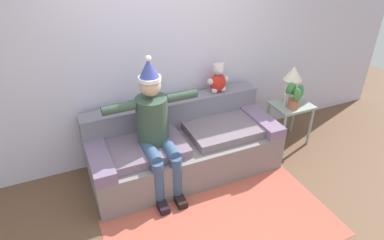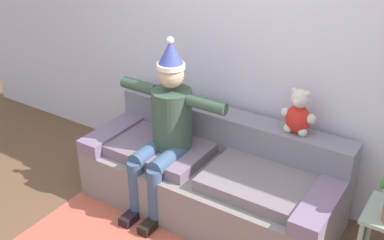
# 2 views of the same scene
# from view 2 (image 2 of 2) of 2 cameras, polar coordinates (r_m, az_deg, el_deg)

# --- Properties ---
(back_wall) EXTENTS (7.00, 0.10, 2.70)m
(back_wall) POSITION_cam_2_polar(r_m,az_deg,el_deg) (4.13, 6.65, 8.91)
(back_wall) COLOR silver
(back_wall) RESTS_ON ground_plane
(couch) EXTENTS (2.19, 0.91, 0.79)m
(couch) POSITION_cam_2_polar(r_m,az_deg,el_deg) (4.16, 2.48, -6.69)
(couch) COLOR gray
(couch) RESTS_ON ground_plane
(person_seated) EXTENTS (1.02, 0.77, 1.52)m
(person_seated) POSITION_cam_2_polar(r_m,az_deg,el_deg) (3.99, -3.17, -0.77)
(person_seated) COLOR #364B3C
(person_seated) RESTS_ON ground_plane
(teddy_bear) EXTENTS (0.29, 0.17, 0.38)m
(teddy_bear) POSITION_cam_2_polar(r_m,az_deg,el_deg) (3.85, 12.54, 0.75)
(teddy_bear) COLOR red
(teddy_bear) RESTS_ON couch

